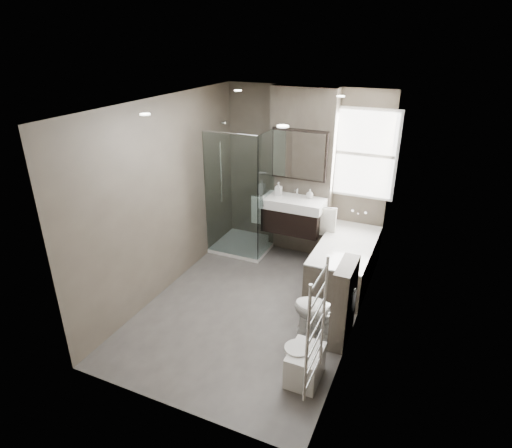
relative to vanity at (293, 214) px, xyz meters
The scene contains 15 objects.
room 1.53m from the vanity, 90.00° to the right, with size 2.70×3.90×2.70m.
vanity_pier 0.66m from the vanity, 90.00° to the left, with size 1.00×0.25×2.60m, color #524B41.
vanity is the anchor object (origin of this frame).
mirror_cabinet 0.91m from the vanity, 90.00° to the left, with size 0.86×0.08×0.76m.
towel_left 0.56m from the vanity, behind, with size 0.24×0.06×0.44m, color white.
towel_right 0.56m from the vanity, ahead, with size 0.24×0.06×0.44m, color white.
shower_enclosure 0.80m from the vanity, behind, with size 0.90×0.90×2.00m.
bathtub 1.07m from the vanity, 19.37° to the right, with size 0.75×1.60×0.57m.
window 1.37m from the vanity, 26.58° to the left, with size 0.98×0.06×1.33m.
toilet 2.01m from the vanity, 60.49° to the right, with size 0.38×0.67×0.68m, color white.
cistern_box 2.08m from the vanity, 54.16° to the right, with size 0.19×0.55×1.00m.
bidet 2.71m from the vanity, 67.52° to the right, with size 0.39×0.45×0.47m.
towel_radiator 3.30m from the vanity, 67.55° to the right, with size 0.03×0.49×1.10m.
soap_bottle_a 0.45m from the vanity, behind, with size 0.09×0.10×0.21m, color white.
soap_bottle_b 0.41m from the vanity, 29.17° to the left, with size 0.11×0.11×0.14m, color white.
Camera 1 is at (1.94, -4.35, 3.30)m, focal length 30.00 mm.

